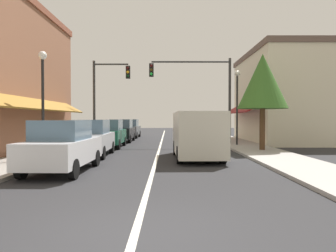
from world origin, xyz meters
TOP-DOWN VIEW (x-y plane):
  - ground_plane at (0.00, 18.00)m, footprint 80.00×80.00m
  - sidewalk_left at (-5.50, 18.00)m, footprint 2.60×56.00m
  - sidewalk_right at (5.50, 18.00)m, footprint 2.60×56.00m
  - lane_center_stripe at (0.00, 18.00)m, footprint 0.14×52.00m
  - storefront_right_block at (9.38, 20.00)m, footprint 6.48×10.20m
  - parked_car_nearest_left at (-3.07, 5.89)m, footprint 1.84×4.13m
  - parked_car_second_left at (-3.21, 10.45)m, footprint 1.87×4.14m
  - parked_car_third_left at (-3.22, 15.04)m, footprint 1.82×4.12m
  - parked_car_far_left at (-3.13, 20.03)m, footprint 1.78×4.10m
  - parked_car_distant_left at (-3.16, 25.52)m, footprint 1.84×4.13m
  - van_in_lane at (1.84, 9.53)m, footprint 2.10×5.23m
  - traffic_signal_mast_arm at (2.89, 16.98)m, footprint 5.65×0.50m
  - traffic_signal_left_corner at (-3.97, 17.88)m, footprint 2.71×0.50m
  - street_lamp_left_near at (-4.86, 8.72)m, footprint 0.36×0.36m
  - street_lamp_right_mid at (5.06, 15.88)m, footprint 0.36×0.36m
  - tree_right_near at (5.71, 12.48)m, footprint 2.73×2.73m

SIDE VIEW (x-z plane):
  - ground_plane at x=0.00m, z-range 0.00..0.00m
  - lane_center_stripe at x=0.00m, z-range 0.00..0.01m
  - sidewalk_left at x=-5.50m, z-range 0.00..0.12m
  - sidewalk_right at x=5.50m, z-range 0.00..0.12m
  - parked_car_nearest_left at x=-3.07m, z-range -0.01..1.76m
  - parked_car_second_left at x=-3.21m, z-range -0.01..1.76m
  - parked_car_third_left at x=-3.22m, z-range -0.01..1.76m
  - parked_car_far_left at x=-3.13m, z-range -0.01..1.76m
  - parked_car_distant_left at x=-3.16m, z-range -0.01..1.76m
  - van_in_lane at x=1.84m, z-range 0.09..2.21m
  - street_lamp_left_near at x=-4.86m, z-range 0.83..5.54m
  - street_lamp_right_mid at x=5.06m, z-range 0.85..5.82m
  - storefront_right_block at x=9.38m, z-range 0.00..7.02m
  - tree_right_near at x=5.71m, z-range 1.16..6.54m
  - traffic_signal_left_corner at x=-3.97m, z-range 0.90..6.89m
  - traffic_signal_mast_arm at x=2.89m, z-range 1.12..7.13m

